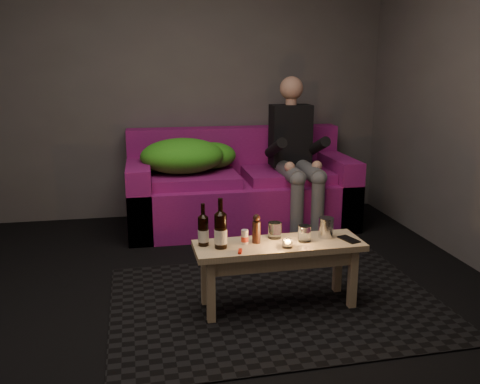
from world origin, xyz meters
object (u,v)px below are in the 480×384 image
at_px(sofa, 239,191).
at_px(person, 295,151).
at_px(beer_bottle_b, 221,230).
at_px(steel_cup, 326,227).
at_px(coffee_table, 279,254).
at_px(beer_bottle_a, 203,230).

bearing_deg(sofa, person, -19.02).
relative_size(beer_bottle_b, steel_cup, 2.39).
height_order(sofa, person, person).
distance_m(coffee_table, beer_bottle_b, 0.41).
height_order(coffee_table, steel_cup, steel_cup).
distance_m(beer_bottle_a, steel_cup, 0.78).
bearing_deg(beer_bottle_b, person, 59.68).
height_order(person, beer_bottle_a, person).
xyz_separation_m(coffee_table, steel_cup, (0.32, 0.05, 0.14)).
distance_m(sofa, beer_bottle_b, 1.85).
height_order(sofa, beer_bottle_a, sofa).
xyz_separation_m(beer_bottle_a, beer_bottle_b, (0.10, -0.06, 0.02)).
bearing_deg(person, steel_cup, -99.45).
bearing_deg(coffee_table, person, 70.11).
bearing_deg(beer_bottle_b, steel_cup, 5.57).
distance_m(sofa, steel_cup, 1.73).
xyz_separation_m(coffee_table, beer_bottle_a, (-0.46, 0.04, 0.17)).
bearing_deg(coffee_table, beer_bottle_a, 174.73).
xyz_separation_m(sofa, beer_bottle_a, (-0.55, -1.71, 0.20)).
height_order(sofa, coffee_table, sofa).
bearing_deg(beer_bottle_a, steel_cup, 0.28).
relative_size(beer_bottle_a, beer_bottle_b, 0.85).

